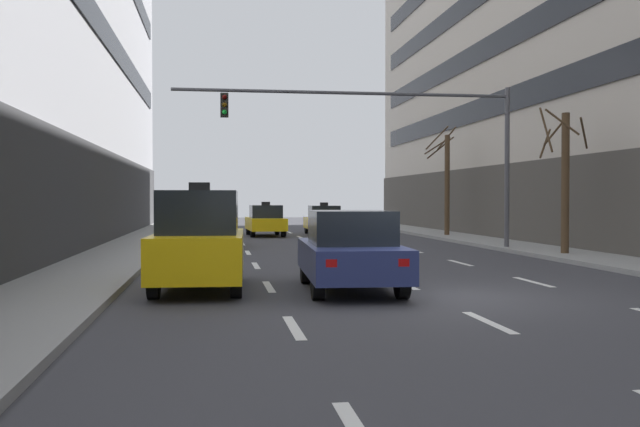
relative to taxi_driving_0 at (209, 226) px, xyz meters
name	(u,v)px	position (x,y,z in m)	size (l,w,h in m)	color
ground_plane	(431,296)	(4.48, -15.55, -0.85)	(120.00, 120.00, 0.00)	#38383D
sidewalk_left	(38,301)	(-2.95, -15.55, -0.78)	(2.60, 80.00, 0.14)	gray
lane_stripe_l1_s3	(294,327)	(1.42, -18.55, -0.84)	(0.16, 2.00, 0.01)	silver
lane_stripe_l1_s4	(269,287)	(1.42, -13.55, -0.84)	(0.16, 2.00, 0.01)	silver
lane_stripe_l1_s5	(256,266)	(1.42, -8.55, -0.84)	(0.16, 2.00, 0.01)	silver
lane_stripe_l1_s6	(248,253)	(1.42, -3.55, -0.84)	(0.16, 2.00, 0.01)	silver
lane_stripe_l1_s7	(243,244)	(1.42, 1.45, -0.84)	(0.16, 2.00, 0.01)	silver
lane_stripe_l1_s8	(239,238)	(1.42, 6.45, -0.84)	(0.16, 2.00, 0.01)	silver
lane_stripe_l1_s9	(236,233)	(1.42, 11.45, -0.84)	(0.16, 2.00, 0.01)	silver
lane_stripe_l1_s10	(233,229)	(1.42, 16.45, -0.84)	(0.16, 2.00, 0.01)	silver
lane_stripe_l2_s3	(489,322)	(4.48, -18.55, -0.84)	(0.16, 2.00, 0.01)	silver
lane_stripe_l2_s4	(405,284)	(4.48, -13.55, -0.84)	(0.16, 2.00, 0.01)	silver
lane_stripe_l2_s5	(360,264)	(4.48, -8.55, -0.84)	(0.16, 2.00, 0.01)	silver
lane_stripe_l2_s6	(332,252)	(4.48, -3.55, -0.84)	(0.16, 2.00, 0.01)	silver
lane_stripe_l2_s7	(314,243)	(4.48, 1.45, -0.84)	(0.16, 2.00, 0.01)	silver
lane_stripe_l2_s8	(300,237)	(4.48, 6.45, -0.84)	(0.16, 2.00, 0.01)	silver
lane_stripe_l2_s9	(290,232)	(4.48, 11.45, -0.84)	(0.16, 2.00, 0.01)	silver
lane_stripe_l2_s10	(282,229)	(4.48, 16.45, -0.84)	(0.16, 2.00, 0.01)	silver
lane_stripe_l3_s4	(533,282)	(7.55, -13.55, -0.84)	(0.16, 2.00, 0.01)	silver
lane_stripe_l3_s5	(460,263)	(7.55, -8.55, -0.84)	(0.16, 2.00, 0.01)	silver
lane_stripe_l3_s6	(414,251)	(7.55, -3.55, -0.84)	(0.16, 2.00, 0.01)	silver
lane_stripe_l3_s7	(383,243)	(7.55, 1.45, -0.84)	(0.16, 2.00, 0.01)	silver
lane_stripe_l3_s8	(360,237)	(7.55, 6.45, -0.84)	(0.16, 2.00, 0.01)	silver
lane_stripe_l3_s9	(342,232)	(7.55, 11.45, -0.84)	(0.16, 2.00, 0.01)	silver
lane_stripe_l3_s10	(329,228)	(7.55, 16.45, -0.84)	(0.16, 2.00, 0.01)	silver
taxi_driving_0	(209,226)	(0.00, 0.00, 0.00)	(2.02, 4.61, 1.90)	black
taxi_driving_1	(265,221)	(2.85, 7.85, -0.06)	(1.94, 4.33, 1.77)	black
taxi_driving_2	(324,220)	(6.04, 8.75, -0.07)	(1.79, 4.18, 1.73)	black
car_driving_3	(350,251)	(3.06, -14.45, -0.02)	(2.08, 4.57, 1.68)	black
taxi_driving_4	(200,241)	(-0.07, -13.89, 0.20)	(2.00, 4.41, 2.27)	black
traffic_signal_0	(399,128)	(6.87, -3.87, 3.65)	(12.35, 0.35, 5.92)	#4C4C51
street_tree_0	(446,181)	(11.64, 5.03, 1.98)	(1.67, 1.17, 5.50)	#4C3823
street_tree_1	(564,178)	(11.62, -7.10, 1.78)	(1.80, 1.80, 4.87)	#4C3823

